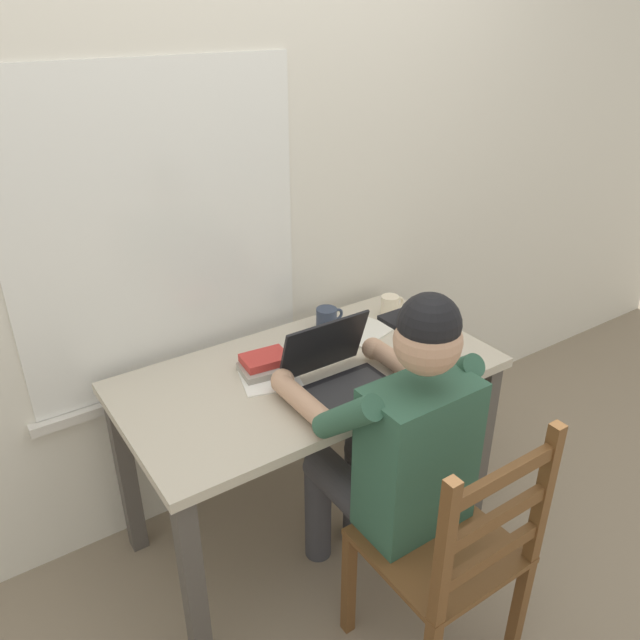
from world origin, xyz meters
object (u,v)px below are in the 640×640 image
at_px(coffee_mug_dark, 327,318).
at_px(book_stack_main, 264,365).
at_px(seated_person, 394,444).
at_px(computer_mouse, 406,367).
at_px(laptop, 339,375).
at_px(desk, 310,396).
at_px(coffee_mug_white, 390,306).
at_px(wooden_chair, 451,554).

distance_m(coffee_mug_dark, book_stack_main, 0.40).
xyz_separation_m(seated_person, computer_mouse, (0.24, 0.23, 0.08)).
xyz_separation_m(seated_person, coffee_mug_dark, (0.20, 0.65, 0.11)).
distance_m(laptop, computer_mouse, 0.27).
relative_size(desk, coffee_mug_dark, 11.05).
height_order(coffee_mug_dark, book_stack_main, coffee_mug_dark).
relative_size(seated_person, coffee_mug_dark, 10.30).
bearing_deg(coffee_mug_white, computer_mouse, -122.20).
xyz_separation_m(laptop, coffee_mug_white, (0.49, 0.32, -0.01)).
bearing_deg(seated_person, coffee_mug_dark, 73.37).
relative_size(seated_person, book_stack_main, 6.58).
height_order(wooden_chair, laptop, laptop).
xyz_separation_m(desk, coffee_mug_dark, (0.23, 0.23, 0.15)).
distance_m(laptop, coffee_mug_white, 0.59).
bearing_deg(laptop, seated_person, -86.46).
xyz_separation_m(laptop, book_stack_main, (-0.16, 0.23, -0.02)).
xyz_separation_m(laptop, coffee_mug_dark, (0.21, 0.38, -0.01)).
relative_size(desk, wooden_chair, 1.42).
height_order(desk, coffee_mug_white, coffee_mug_white).
bearing_deg(wooden_chair, book_stack_main, 102.58).
xyz_separation_m(computer_mouse, coffee_mug_dark, (-0.05, 0.42, 0.03)).
xyz_separation_m(wooden_chair, book_stack_main, (-0.18, 0.79, 0.32)).
xyz_separation_m(wooden_chair, coffee_mug_white, (0.47, 0.88, 0.34)).
bearing_deg(computer_mouse, desk, 144.84).
relative_size(desk, computer_mouse, 13.32).
bearing_deg(coffee_mug_white, laptop, -146.88).
bearing_deg(coffee_mug_white, desk, -161.37).
distance_m(seated_person, coffee_mug_dark, 0.69).
bearing_deg(book_stack_main, computer_mouse, -33.90).
distance_m(wooden_chair, coffee_mug_dark, 1.01).
height_order(seated_person, coffee_mug_dark, seated_person).
relative_size(laptop, book_stack_main, 1.75).
distance_m(desk, coffee_mug_dark, 0.36).
distance_m(desk, coffee_mug_white, 0.56).
bearing_deg(computer_mouse, laptop, 169.29).
bearing_deg(laptop, coffee_mug_dark, 60.55).
bearing_deg(coffee_mug_white, coffee_mug_dark, 168.92).
xyz_separation_m(seated_person, coffee_mug_white, (0.47, 0.60, 0.11)).
distance_m(computer_mouse, coffee_mug_dark, 0.43).
distance_m(wooden_chair, computer_mouse, 0.64).
distance_m(seated_person, wooden_chair, 0.36).
distance_m(desk, book_stack_main, 0.21).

